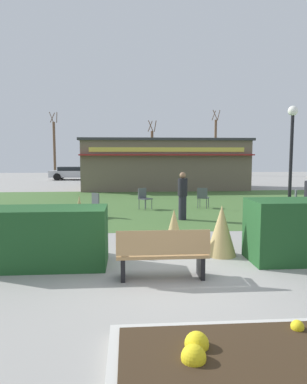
{
  "coord_description": "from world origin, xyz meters",
  "views": [
    {
      "loc": [
        -0.75,
        -6.38,
        2.3
      ],
      "look_at": [
        -0.04,
        3.08,
        1.3
      ],
      "focal_mm": 33.15,
      "sensor_mm": 36.0,
      "label": 1
    }
  ],
  "objects_px": {
    "tree_left_bg": "(54,147)",
    "tree_right_bg": "(152,152)",
    "cafe_chair_east": "(203,196)",
    "parked_car_west_slot": "(73,173)",
    "cafe_chair_west": "(293,199)",
    "person_standing": "(183,196)",
    "parked_car_center_slot": "(127,173)",
    "lamppost_mid": "(291,147)",
    "tree_center_bg": "(215,146)",
    "cafe_chair_center": "(144,197)",
    "cafe_chair_north": "(93,203)",
    "park_bench": "(163,254)",
    "food_kiosk": "(164,164)"
  },
  "relations": [
    {
      "from": "parked_car_west_slot",
      "to": "tree_right_bg",
      "type": "relative_size",
      "value": 0.73
    },
    {
      "from": "cafe_chair_east",
      "to": "tree_right_bg",
      "type": "bearing_deg",
      "value": 91.71
    },
    {
      "from": "park_bench",
      "to": "food_kiosk",
      "type": "bearing_deg",
      "value": 84.0
    },
    {
      "from": "park_bench",
      "to": "food_kiosk",
      "type": "relative_size",
      "value": 0.15
    },
    {
      "from": "park_bench",
      "to": "cafe_chair_center",
      "type": "xyz_separation_m",
      "value": [
        0.06,
        8.51,
        0.05
      ]
    },
    {
      "from": "cafe_chair_center",
      "to": "tree_right_bg",
      "type": "relative_size",
      "value": 0.15
    },
    {
      "from": "parked_car_center_slot",
      "to": "tree_center_bg",
      "type": "distance_m",
      "value": 12.33
    },
    {
      "from": "cafe_chair_east",
      "to": "parked_car_west_slot",
      "type": "bearing_deg",
      "value": 114.21
    },
    {
      "from": "food_kiosk",
      "to": "lamppost_mid",
      "type": "bearing_deg",
      "value": -72.82
    },
    {
      "from": "cafe_chair_west",
      "to": "tree_center_bg",
      "type": "relative_size",
      "value": 0.12
    },
    {
      "from": "parked_car_west_slot",
      "to": "tree_right_bg",
      "type": "xyz_separation_m",
      "value": [
        7.59,
        3.48,
        1.89
      ]
    },
    {
      "from": "parked_car_west_slot",
      "to": "tree_left_bg",
      "type": "height_order",
      "value": "tree_left_bg"
    },
    {
      "from": "person_standing",
      "to": "cafe_chair_west",
      "type": "bearing_deg",
      "value": -12.43
    },
    {
      "from": "cafe_chair_west",
      "to": "parked_car_west_slot",
      "type": "height_order",
      "value": "parked_car_west_slot"
    },
    {
      "from": "tree_right_bg",
      "to": "person_standing",
      "type": "bearing_deg",
      "value": -91.5
    },
    {
      "from": "tree_left_bg",
      "to": "parked_car_west_slot",
      "type": "bearing_deg",
      "value": -67.03
    },
    {
      "from": "lamppost_mid",
      "to": "cafe_chair_east",
      "type": "xyz_separation_m",
      "value": [
        -2.79,
        2.22,
        -2.04
      ]
    },
    {
      "from": "cafe_chair_west",
      "to": "cafe_chair_center",
      "type": "relative_size",
      "value": 1.0
    },
    {
      "from": "cafe_chair_north",
      "to": "parked_car_west_slot",
      "type": "xyz_separation_m",
      "value": [
        -3.75,
        20.2,
        0.12
      ]
    },
    {
      "from": "lamppost_mid",
      "to": "tree_center_bg",
      "type": "relative_size",
      "value": 0.56
    },
    {
      "from": "cafe_chair_north",
      "to": "person_standing",
      "type": "relative_size",
      "value": 0.53
    },
    {
      "from": "food_kiosk",
      "to": "tree_right_bg",
      "type": "height_order",
      "value": "tree_right_bg"
    },
    {
      "from": "parked_car_center_slot",
      "to": "lamppost_mid",
      "type": "bearing_deg",
      "value": -73.65
    },
    {
      "from": "cafe_chair_north",
      "to": "cafe_chair_center",
      "type": "bearing_deg",
      "value": 42.51
    },
    {
      "from": "lamppost_mid",
      "to": "tree_center_bg",
      "type": "bearing_deg",
      "value": 81.64
    },
    {
      "from": "cafe_chair_north",
      "to": "tree_center_bg",
      "type": "height_order",
      "value": "tree_center_bg"
    },
    {
      "from": "park_bench",
      "to": "tree_center_bg",
      "type": "bearing_deg",
      "value": 74.38
    },
    {
      "from": "lamppost_mid",
      "to": "cafe_chair_west",
      "type": "xyz_separation_m",
      "value": [
        0.64,
        1.05,
        -2.04
      ]
    },
    {
      "from": "park_bench",
      "to": "cafe_chair_north",
      "type": "height_order",
      "value": "park_bench"
    },
    {
      "from": "cafe_chair_east",
      "to": "cafe_chair_center",
      "type": "bearing_deg",
      "value": -178.67
    },
    {
      "from": "food_kiosk",
      "to": "person_standing",
      "type": "xyz_separation_m",
      "value": [
        -0.56,
        -11.78,
        -0.82
      ]
    },
    {
      "from": "cafe_chair_center",
      "to": "tree_right_bg",
      "type": "bearing_deg",
      "value": 85.07
    },
    {
      "from": "cafe_chair_east",
      "to": "cafe_chair_west",
      "type": "bearing_deg",
      "value": -18.85
    },
    {
      "from": "lamppost_mid",
      "to": "parked_car_west_slot",
      "type": "bearing_deg",
      "value": 118.23
    },
    {
      "from": "lamppost_mid",
      "to": "person_standing",
      "type": "bearing_deg",
      "value": -174.62
    },
    {
      "from": "tree_right_bg",
      "to": "tree_center_bg",
      "type": "xyz_separation_m",
      "value": [
        7.45,
        3.2,
        0.74
      ]
    },
    {
      "from": "cafe_chair_west",
      "to": "tree_left_bg",
      "type": "height_order",
      "value": "tree_left_bg"
    },
    {
      "from": "lamppost_mid",
      "to": "tree_left_bg",
      "type": "relative_size",
      "value": 0.58
    },
    {
      "from": "parked_car_west_slot",
      "to": "parked_car_center_slot",
      "type": "xyz_separation_m",
      "value": [
        5.01,
        -0.0,
        0.0
      ]
    },
    {
      "from": "food_kiosk",
      "to": "tree_center_bg",
      "type": "height_order",
      "value": "tree_center_bg"
    },
    {
      "from": "cafe_chair_north",
      "to": "tree_right_bg",
      "type": "height_order",
      "value": "tree_right_bg"
    },
    {
      "from": "parked_car_center_slot",
      "to": "tree_center_bg",
      "type": "xyz_separation_m",
      "value": [
        10.03,
        6.67,
        2.64
      ]
    },
    {
      "from": "tree_left_bg",
      "to": "tree_right_bg",
      "type": "distance_m",
      "value": 11.33
    },
    {
      "from": "lamppost_mid",
      "to": "tree_center_bg",
      "type": "height_order",
      "value": "tree_center_bg"
    },
    {
      "from": "person_standing",
      "to": "tree_right_bg",
      "type": "height_order",
      "value": "tree_right_bg"
    },
    {
      "from": "parked_car_center_slot",
      "to": "tree_left_bg",
      "type": "bearing_deg",
      "value": 138.1
    },
    {
      "from": "cafe_chair_west",
      "to": "person_standing",
      "type": "distance_m",
      "value": 4.94
    },
    {
      "from": "tree_left_bg",
      "to": "tree_right_bg",
      "type": "xyz_separation_m",
      "value": [
        10.67,
        -3.78,
        -0.59
      ]
    },
    {
      "from": "park_bench",
      "to": "tree_center_bg",
      "type": "xyz_separation_m",
      "value": [
        9.39,
        33.58,
        2.8
      ]
    },
    {
      "from": "parked_car_center_slot",
      "to": "tree_right_bg",
      "type": "distance_m",
      "value": 4.73
    }
  ]
}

